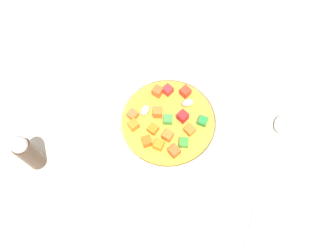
# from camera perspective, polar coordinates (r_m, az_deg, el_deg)

# --- Properties ---
(ground_plane) EXTENTS (1.40, 1.40, 0.02)m
(ground_plane) POSITION_cam_1_polar(r_m,az_deg,el_deg) (0.57, 0.00, -1.34)
(ground_plane) COLOR #BAB2A0
(soup_bowl_main) EXTENTS (0.18, 0.18, 0.06)m
(soup_bowl_main) POSITION_cam_1_polar(r_m,az_deg,el_deg) (0.54, -0.01, 0.15)
(soup_bowl_main) COLOR white
(soup_bowl_main) RESTS_ON ground_plane
(spoon) EXTENTS (0.14, 0.21, 0.01)m
(spoon) POSITION_cam_1_polar(r_m,az_deg,el_deg) (0.56, 16.81, -6.67)
(spoon) COLOR silver
(spoon) RESTS_ON ground_plane
(side_bowl_small) EXTENTS (0.10, 0.10, 0.03)m
(side_bowl_small) POSITION_cam_1_polar(r_m,az_deg,el_deg) (0.63, -12.10, 12.24)
(side_bowl_small) COLOR white
(side_bowl_small) RESTS_ON ground_plane
(pepper_shaker) EXTENTS (0.03, 0.03, 0.09)m
(pepper_shaker) POSITION_cam_1_polar(r_m,az_deg,el_deg) (0.54, -22.82, -4.13)
(pepper_shaker) COLOR #4C3828
(pepper_shaker) RESTS_ON ground_plane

